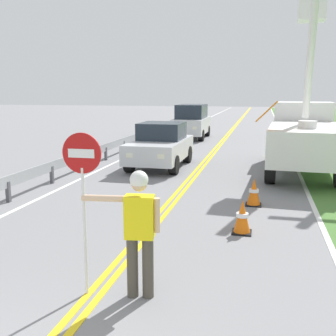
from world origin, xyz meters
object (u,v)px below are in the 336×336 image
flagger_worker (139,226)px  stop_sign_paddle (83,178)px  utility_bucket_truck (304,132)px  oncoming_sedan_nearest (161,146)px  traffic_cone_mid (254,192)px  oncoming_suv_second (192,121)px  traffic_cone_lead (242,217)px

flagger_worker → stop_sign_paddle: stop_sign_paddle is taller
utility_bucket_truck → oncoming_sedan_nearest: (-5.27, -0.46, -0.60)m
oncoming_sedan_nearest → traffic_cone_mid: (3.65, -4.71, -0.50)m
utility_bucket_truck → oncoming_suv_second: size_ratio=1.50×
utility_bucket_truck → oncoming_sedan_nearest: size_ratio=1.68×
stop_sign_paddle → utility_bucket_truck: bearing=69.7°
flagger_worker → stop_sign_paddle: 1.02m
flagger_worker → utility_bucket_truck: 10.80m
utility_bucket_truck → oncoming_suv_second: (-5.79, 9.53, -0.37)m
traffic_cone_lead → traffic_cone_mid: size_ratio=1.00×
traffic_cone_mid → oncoming_suv_second: bearing=105.8°
oncoming_suv_second → stop_sign_paddle: bearing=-84.4°
traffic_cone_mid → utility_bucket_truck: bearing=72.5°
oncoming_suv_second → oncoming_sedan_nearest: bearing=-87.0°
flagger_worker → traffic_cone_lead: (1.28, 3.00, -0.71)m
flagger_worker → oncoming_suv_second: 20.05m
oncoming_suv_second → traffic_cone_lead: bearing=-76.7°
stop_sign_paddle → oncoming_suv_second: stop_sign_paddle is taller
stop_sign_paddle → traffic_cone_lead: size_ratio=3.33×
stop_sign_paddle → traffic_cone_mid: stop_sign_paddle is taller
oncoming_sedan_nearest → traffic_cone_lead: oncoming_sedan_nearest is taller
flagger_worker → traffic_cone_lead: size_ratio=2.61×
oncoming_sedan_nearest → flagger_worker: bearing=-77.5°
oncoming_sedan_nearest → oncoming_suv_second: (-0.52, 9.98, 0.23)m
flagger_worker → stop_sign_paddle: size_ratio=0.78×
oncoming_sedan_nearest → traffic_cone_mid: bearing=-52.3°
utility_bucket_truck → oncoming_suv_second: bearing=121.3°
flagger_worker → utility_bucket_truck: bearing=73.4°
oncoming_sedan_nearest → traffic_cone_lead: (3.46, -6.89, -0.50)m
stop_sign_paddle → traffic_cone_lead: stop_sign_paddle is taller
stop_sign_paddle → traffic_cone_lead: bearing=56.6°
oncoming_suv_second → traffic_cone_mid: (4.17, -14.70, -0.72)m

